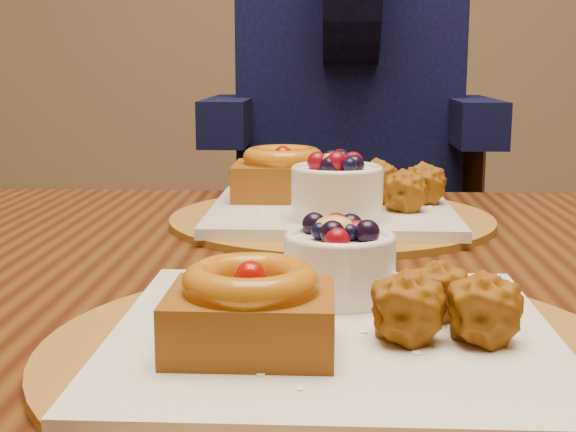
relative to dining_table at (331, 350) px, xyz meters
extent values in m
cube|color=black|center=(0.00, 0.00, 0.06)|extent=(1.60, 0.90, 0.04)
cylinder|color=brown|center=(0.00, -0.22, 0.08)|extent=(0.38, 0.38, 0.01)
cube|color=white|center=(0.00, -0.22, 0.09)|extent=(0.28, 0.28, 0.01)
cube|color=#4E2707|center=(-0.05, -0.26, 0.12)|extent=(0.10, 0.08, 0.04)
torus|color=#A35B0A|center=(-0.05, -0.26, 0.14)|extent=(0.08, 0.08, 0.02)
sphere|color=#8C0902|center=(-0.05, -0.26, 0.14)|extent=(0.02, 0.02, 0.02)
sphere|color=#97590B|center=(0.07, -0.20, 0.11)|extent=(0.04, 0.04, 0.04)
sphere|color=#97590B|center=(0.04, -0.24, 0.11)|extent=(0.04, 0.04, 0.04)
sphere|color=#97590B|center=(0.09, -0.24, 0.11)|extent=(0.04, 0.04, 0.04)
cylinder|color=white|center=(0.00, -0.15, 0.12)|extent=(0.08, 0.08, 0.04)
torus|color=white|center=(0.00, -0.15, 0.14)|extent=(0.08, 0.08, 0.01)
ellipsoid|color=gold|center=(0.00, -0.15, 0.15)|extent=(0.03, 0.03, 0.02)
cylinder|color=brown|center=(0.00, 0.22, 0.08)|extent=(0.38, 0.38, 0.01)
cube|color=white|center=(0.00, 0.22, 0.09)|extent=(0.28, 0.28, 0.01)
cube|color=#4E2707|center=(-0.06, 0.27, 0.12)|extent=(0.12, 0.10, 0.04)
torus|color=#A35B0A|center=(-0.06, 0.27, 0.15)|extent=(0.10, 0.10, 0.02)
sphere|color=#8C0902|center=(-0.06, 0.27, 0.15)|extent=(0.02, 0.02, 0.02)
sphere|color=#97590B|center=(0.08, 0.19, 0.12)|extent=(0.05, 0.05, 0.05)
sphere|color=#97590B|center=(0.05, 0.25, 0.12)|extent=(0.05, 0.05, 0.05)
sphere|color=#97590B|center=(0.11, 0.25, 0.12)|extent=(0.05, 0.05, 0.05)
cylinder|color=white|center=(0.01, 0.14, 0.12)|extent=(0.10, 0.10, 0.05)
torus|color=white|center=(0.01, 0.14, 0.15)|extent=(0.10, 0.10, 0.01)
ellipsoid|color=gold|center=(0.00, 0.14, 0.16)|extent=(0.03, 0.03, 0.02)
cube|color=black|center=(0.06, 0.81, -0.28)|extent=(0.51, 0.51, 0.04)
cylinder|color=black|center=(-0.03, 1.03, -0.49)|extent=(0.03, 0.03, 0.38)
cylinder|color=black|center=(0.28, 0.90, -0.49)|extent=(0.03, 0.03, 0.38)
cube|color=black|center=(0.13, 0.98, -0.07)|extent=(0.37, 0.17, 0.41)
cube|color=black|center=(0.04, 0.98, 0.17)|extent=(0.45, 0.23, 0.64)
cube|color=black|center=(-0.20, 0.86, 0.15)|extent=(0.09, 0.32, 0.09)
cube|color=black|center=(0.27, 0.86, 0.15)|extent=(0.09, 0.32, 0.09)
camera|label=1|loc=(0.00, -0.71, 0.27)|focal=50.00mm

